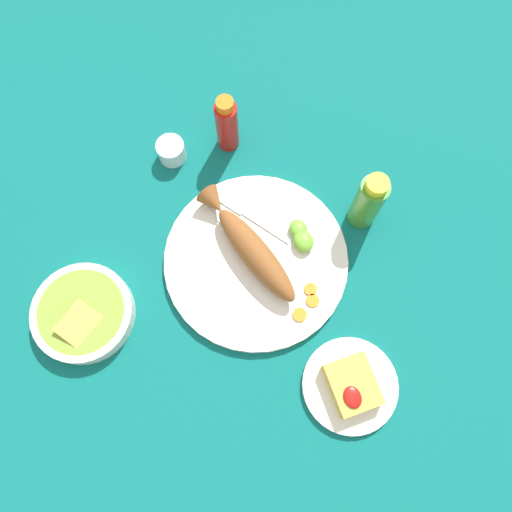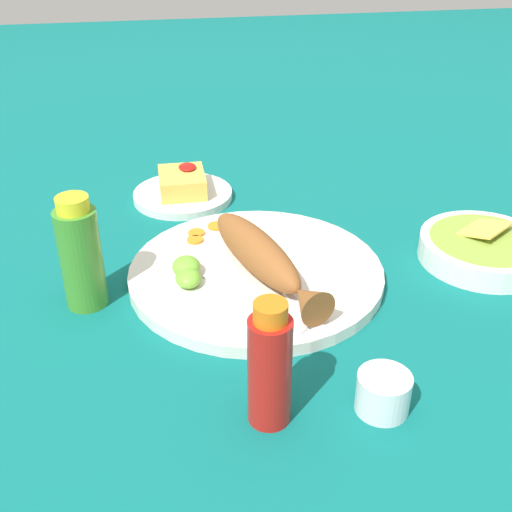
% 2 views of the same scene
% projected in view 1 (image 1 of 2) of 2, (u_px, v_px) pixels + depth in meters
% --- Properties ---
extents(ground_plane, '(4.00, 4.00, 0.00)m').
position_uv_depth(ground_plane, '(256.00, 262.00, 1.01)').
color(ground_plane, '#0C605B').
extents(main_plate, '(0.37, 0.37, 0.02)m').
position_uv_depth(main_plate, '(256.00, 260.00, 1.00)').
color(main_plate, silver).
rests_on(main_plate, ground_plane).
extents(fried_fish, '(0.28, 0.14, 0.06)m').
position_uv_depth(fried_fish, '(250.00, 247.00, 0.97)').
color(fried_fish, brown).
rests_on(fried_fish, main_plate).
extents(fork_near, '(0.18, 0.06, 0.00)m').
position_uv_depth(fork_near, '(226.00, 225.00, 1.01)').
color(fork_near, silver).
rests_on(fork_near, main_plate).
extents(fork_far, '(0.16, 0.12, 0.00)m').
position_uv_depth(fork_far, '(246.00, 214.00, 1.02)').
color(fork_far, silver).
rests_on(fork_far, main_plate).
extents(carrot_slice_near, '(0.03, 0.03, 0.00)m').
position_uv_depth(carrot_slice_near, '(300.00, 315.00, 0.95)').
color(carrot_slice_near, orange).
rests_on(carrot_slice_near, main_plate).
extents(carrot_slice_mid, '(0.03, 0.03, 0.00)m').
position_uv_depth(carrot_slice_mid, '(313.00, 301.00, 0.96)').
color(carrot_slice_mid, orange).
rests_on(carrot_slice_mid, main_plate).
extents(carrot_slice_far, '(0.03, 0.03, 0.00)m').
position_uv_depth(carrot_slice_far, '(310.00, 289.00, 0.97)').
color(carrot_slice_far, orange).
rests_on(carrot_slice_far, main_plate).
extents(lime_wedge_main, '(0.05, 0.04, 0.03)m').
position_uv_depth(lime_wedge_main, '(304.00, 242.00, 0.99)').
color(lime_wedge_main, '#6BB233').
rests_on(lime_wedge_main, main_plate).
extents(lime_wedge_side, '(0.04, 0.04, 0.02)m').
position_uv_depth(lime_wedge_side, '(298.00, 229.00, 1.00)').
color(lime_wedge_side, '#6BB233').
rests_on(lime_wedge_side, main_plate).
extents(hot_sauce_bottle_red, '(0.05, 0.05, 0.15)m').
position_uv_depth(hot_sauce_bottle_red, '(227.00, 125.00, 1.02)').
color(hot_sauce_bottle_red, '#B21914').
rests_on(hot_sauce_bottle_red, ground_plane).
extents(hot_sauce_bottle_green, '(0.06, 0.06, 0.16)m').
position_uv_depth(hot_sauce_bottle_green, '(368.00, 202.00, 0.96)').
color(hot_sauce_bottle_green, '#3D8428').
rests_on(hot_sauce_bottle_green, ground_plane).
extents(salt_cup, '(0.06, 0.06, 0.05)m').
position_uv_depth(salt_cup, '(172.00, 152.00, 1.06)').
color(salt_cup, silver).
rests_on(salt_cup, ground_plane).
extents(side_plate_fries, '(0.18, 0.18, 0.01)m').
position_uv_depth(side_plate_fries, '(350.00, 385.00, 0.93)').
color(side_plate_fries, silver).
rests_on(side_plate_fries, ground_plane).
extents(fries_pile, '(0.10, 0.08, 0.04)m').
position_uv_depth(fries_pile, '(352.00, 385.00, 0.90)').
color(fries_pile, gold).
rests_on(fries_pile, side_plate_fries).
extents(guacamole_bowl, '(0.19, 0.19, 0.05)m').
position_uv_depth(guacamole_bowl, '(83.00, 313.00, 0.96)').
color(guacamole_bowl, white).
rests_on(guacamole_bowl, ground_plane).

